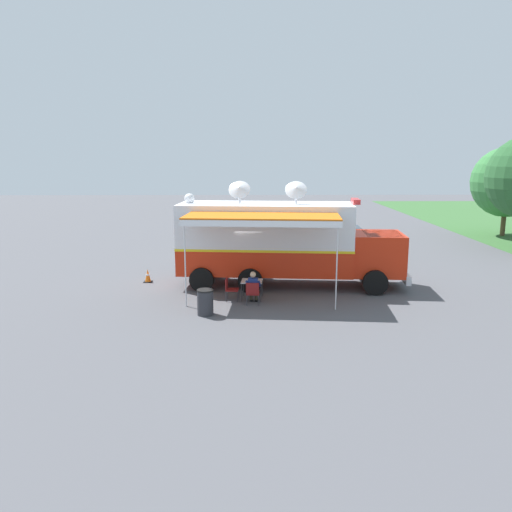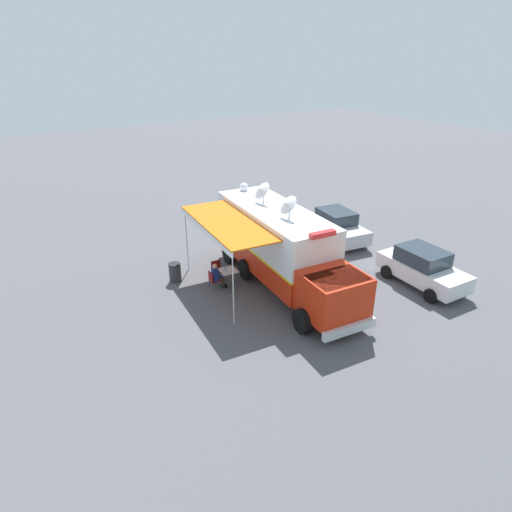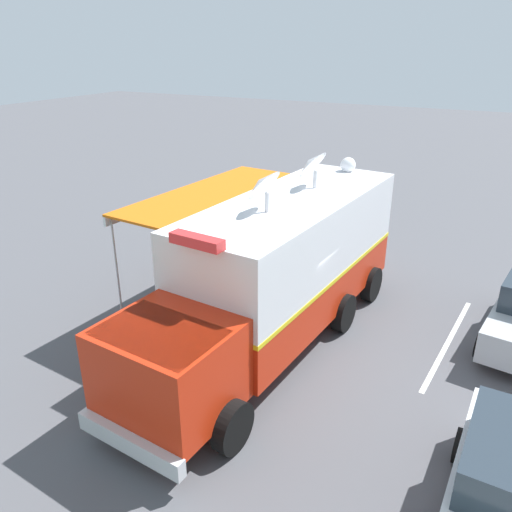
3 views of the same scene
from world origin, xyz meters
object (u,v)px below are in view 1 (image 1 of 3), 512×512
Objects in this scene: folding_chair_beside_table at (230,287)px; car_far_corner at (226,243)px; folding_table at (252,282)px; trash_bin at (205,302)px; car_behind_truck at (341,243)px; seated_responder at (253,287)px; folding_chair_at_table at (253,292)px; command_truck at (283,241)px; traffic_cone at (148,276)px; water_bottle at (252,279)px.

car_far_corner is at bearing -176.48° from folding_chair_beside_table.
car_far_corner reaches higher than folding_table.
car_far_corner reaches higher than trash_bin.
seated_responder is at bearing -30.20° from car_behind_truck.
trash_bin is (1.82, -0.79, -0.06)m from folding_chair_beside_table.
seated_responder reaches higher than folding_chair_at_table.
car_behind_truck reaches higher than folding_table.
car_far_corner reaches higher than folding_chair_at_table.
command_truck is 3.24m from seated_responder.
folding_chair_at_table is (2.86, -1.31, -1.43)m from command_truck.
command_truck is 3.42m from folding_chair_beside_table.
seated_responder is (-0.19, 0.02, 0.14)m from folding_chair_at_table.
command_truck is at bearing 147.11° from folding_table.
trash_bin is 5.56m from traffic_cone.
car_behind_truck is at bearing 147.59° from folding_table.
water_bottle reaches higher than folding_chair_at_table.
seated_responder is at bearing -25.74° from command_truck.
car_far_corner is (-0.24, -6.16, 0.00)m from car_behind_truck.
folding_chair_at_table is 1.00× the size of folding_chair_beside_table.
folding_table is 5.33m from traffic_cone.
folding_chair_at_table is at bearing 125.18° from trash_bin.
folding_chair_at_table is 9.68m from car_behind_truck.
car_far_corner is (-7.84, -1.34, 0.21)m from folding_table.
car_behind_truck and car_far_corner have the same top height.
folding_chair_beside_table is at bearing -117.13° from seated_responder.
folding_chair_at_table and folding_chair_beside_table have the same top height.
car_far_corner reaches higher than traffic_cone.
command_truck is 6.46m from car_far_corner.
folding_table is 0.61m from seated_responder.
car_behind_truck is (-9.57, 6.46, 0.42)m from trash_bin.
folding_chair_at_table is (0.65, 0.03, -0.32)m from water_bottle.
car_behind_truck is at bearing 148.06° from water_bottle.
folding_chair_at_table is at bearing 9.00° from car_far_corner.
water_bottle reaches higher than traffic_cone.
trash_bin reaches higher than folding_chair_beside_table.
traffic_cone is at bearing -62.72° from car_behind_truck.
folding_table is at bearing 58.64° from traffic_cone.
trash_bin reaches higher than traffic_cone.
folding_chair_beside_table is 1.01m from seated_responder.
car_far_corner is at bearing 178.27° from trash_bin.
trash_bin is at bearing -1.73° from car_far_corner.
seated_responder is at bearing 9.31° from car_far_corner.
trash_bin is at bearing -39.69° from folding_table.
car_far_corner is at bearing -171.00° from folding_chair_at_table.
trash_bin is at bearing -23.41° from folding_chair_beside_table.
traffic_cone is at bearing -121.36° from folding_table.
seated_responder is 2.17m from trash_bin.
car_far_corner is (-7.99, -1.34, 0.05)m from water_bottle.
seated_responder is at bearing 129.00° from trash_bin.
water_bottle is 0.39× the size of traffic_cone.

